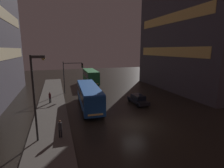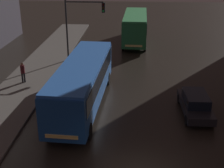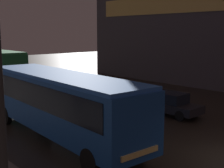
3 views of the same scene
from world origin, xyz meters
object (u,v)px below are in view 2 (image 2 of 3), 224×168
object	(u,v)px
bus_near	(83,80)
pedestrian_near	(23,71)
bus_far	(135,25)
car_taxi	(195,103)
traffic_light_main	(80,19)

from	to	relation	value
bus_near	pedestrian_near	size ratio (longest dim) A/B	6.68
bus_far	car_taxi	xyz separation A→B (m)	(3.97, -17.79, -1.39)
traffic_light_main	bus_near	bearing A→B (deg)	-80.24
car_taxi	traffic_light_main	size ratio (longest dim) A/B	0.74
bus_near	bus_far	bearing A→B (deg)	-98.72
traffic_light_main	bus_far	bearing A→B (deg)	55.00
bus_far	car_taxi	size ratio (longest dim) A/B	2.13
bus_near	pedestrian_near	distance (m)	6.67
bus_near	car_taxi	world-z (taller)	bus_near
pedestrian_near	traffic_light_main	size ratio (longest dim) A/B	0.28
bus_far	car_taxi	world-z (taller)	bus_far
bus_near	car_taxi	distance (m)	7.69
car_taxi	pedestrian_near	distance (m)	13.75
bus_far	pedestrian_near	distance (m)	16.29
car_taxi	pedestrian_near	world-z (taller)	pedestrian_near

